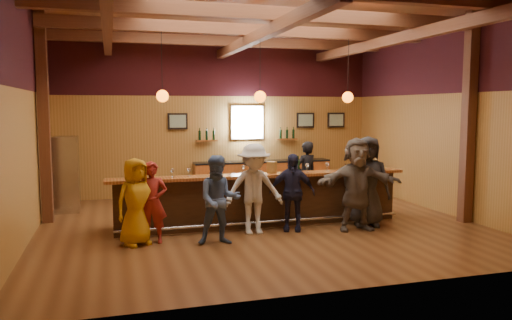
% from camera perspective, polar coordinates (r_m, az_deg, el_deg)
% --- Properties ---
extents(room, '(9.04, 9.00, 4.52)m').
position_cam_1_polar(room, '(10.48, 0.38, 10.04)').
color(room, brown).
rests_on(room, ground).
extents(bar_counter, '(6.30, 1.07, 1.11)m').
position_cam_1_polar(bar_counter, '(10.73, 0.31, -4.48)').
color(bar_counter, black).
rests_on(bar_counter, ground).
extents(back_bar_cabinet, '(4.00, 0.52, 0.95)m').
position_cam_1_polar(back_bar_cabinet, '(14.45, 0.76, -1.95)').
color(back_bar_cabinet, '#91451A').
rests_on(back_bar_cabinet, ground).
extents(window, '(0.95, 0.09, 0.95)m').
position_cam_1_polar(window, '(14.42, -1.01, 4.32)').
color(window, silver).
rests_on(window, room).
extents(framed_pictures, '(5.35, 0.05, 0.45)m').
position_cam_1_polar(framed_pictures, '(14.67, 2.27, 4.54)').
color(framed_pictures, black).
rests_on(framed_pictures, room).
extents(wine_shelves, '(3.00, 0.18, 0.30)m').
position_cam_1_polar(wine_shelves, '(14.38, -0.94, 2.60)').
color(wine_shelves, '#91451A').
rests_on(wine_shelves, room).
extents(pendant_lights, '(4.24, 0.24, 1.37)m').
position_cam_1_polar(pendant_lights, '(10.41, 0.47, 7.29)').
color(pendant_lights, black).
rests_on(pendant_lights, room).
extents(stainless_fridge, '(0.70, 0.70, 1.80)m').
position_cam_1_polar(stainless_fridge, '(12.71, -21.14, -1.52)').
color(stainless_fridge, silver).
rests_on(stainless_fridge, ground).
extents(customer_orange, '(0.92, 0.79, 1.58)m').
position_cam_1_polar(customer_orange, '(9.24, -13.56, -4.67)').
color(customer_orange, '#C38412').
rests_on(customer_orange, ground).
extents(customer_redvest, '(0.61, 0.46, 1.50)m').
position_cam_1_polar(customer_redvest, '(9.34, -11.77, -4.76)').
color(customer_redvest, maroon).
rests_on(customer_redvest, ground).
extents(customer_denim, '(0.85, 0.69, 1.62)m').
position_cam_1_polar(customer_denim, '(9.06, -4.23, -4.59)').
color(customer_denim, '#47608E').
rests_on(customer_denim, ground).
extents(customer_white, '(1.17, 0.69, 1.78)m').
position_cam_1_polar(customer_white, '(9.77, -0.24, -3.33)').
color(customer_white, silver).
rests_on(customer_white, ground).
extents(customer_navy, '(0.99, 0.71, 1.56)m').
position_cam_1_polar(customer_navy, '(10.07, 4.12, -3.69)').
color(customer_navy, '#1C1D38').
rests_on(customer_navy, ground).
extents(customer_brown, '(1.79, 0.74, 1.88)m').
position_cam_1_polar(customer_brown, '(10.24, 11.44, -2.74)').
color(customer_brown, '#62584F').
rests_on(customer_brown, ground).
extents(customer_dark, '(1.06, 0.87, 1.88)m').
position_cam_1_polar(customer_dark, '(10.67, 12.63, -2.40)').
color(customer_dark, '#28282B').
rests_on(customer_dark, ground).
extents(bartender, '(0.70, 0.57, 1.66)m').
position_cam_1_polar(bartender, '(12.29, 5.74, -1.72)').
color(bartender, black).
rests_on(bartender, ground).
extents(ice_bucket, '(0.22, 0.22, 0.24)m').
position_cam_1_polar(ice_bucket, '(10.44, 1.82, -0.85)').
color(ice_bucket, brown).
rests_on(ice_bucket, bar_counter).
extents(bottle_a, '(0.08, 0.08, 0.36)m').
position_cam_1_polar(bottle_a, '(10.71, 4.54, -0.58)').
color(bottle_a, black).
rests_on(bottle_a, bar_counter).
extents(bottle_b, '(0.08, 0.08, 0.35)m').
position_cam_1_polar(bottle_b, '(10.63, 4.82, -0.65)').
color(bottle_b, black).
rests_on(bottle_b, bar_counter).
extents(glass_a, '(0.08, 0.08, 0.17)m').
position_cam_1_polar(glass_a, '(9.88, -14.39, -1.42)').
color(glass_a, silver).
rests_on(glass_a, bar_counter).
extents(glass_b, '(0.08, 0.08, 0.17)m').
position_cam_1_polar(glass_b, '(9.95, -9.53, -1.25)').
color(glass_b, silver).
rests_on(glass_b, bar_counter).
extents(glass_c, '(0.07, 0.07, 0.17)m').
position_cam_1_polar(glass_c, '(10.04, -7.67, -1.18)').
color(glass_c, silver).
rests_on(glass_c, bar_counter).
extents(glass_d, '(0.09, 0.09, 0.20)m').
position_cam_1_polar(glass_d, '(10.03, -5.17, -1.03)').
color(glass_d, silver).
rests_on(glass_d, bar_counter).
extents(glass_e, '(0.08, 0.08, 0.18)m').
position_cam_1_polar(glass_e, '(10.25, -1.44, -0.91)').
color(glass_e, silver).
rests_on(glass_e, bar_counter).
extents(glass_f, '(0.09, 0.09, 0.19)m').
position_cam_1_polar(glass_f, '(10.61, 5.86, -0.66)').
color(glass_f, silver).
rests_on(glass_f, bar_counter).
extents(glass_g, '(0.08, 0.08, 0.18)m').
position_cam_1_polar(glass_g, '(10.91, 8.14, -0.54)').
color(glass_g, silver).
rests_on(glass_g, bar_counter).
extents(glass_h, '(0.08, 0.08, 0.17)m').
position_cam_1_polar(glass_h, '(11.18, 11.68, -0.50)').
color(glass_h, silver).
rests_on(glass_h, bar_counter).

